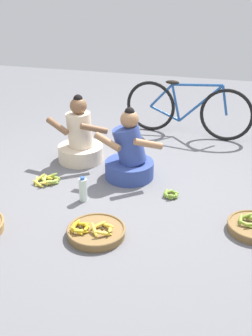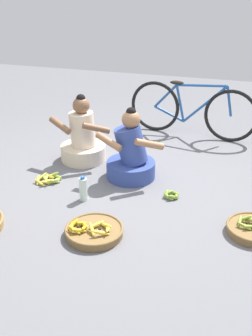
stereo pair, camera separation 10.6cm
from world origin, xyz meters
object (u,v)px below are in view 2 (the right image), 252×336
at_px(water_bottle, 83,189).
at_px(bicycle_leaning, 191,110).
at_px(vendor_woman_front, 131,156).
at_px(loose_bananas_front_right, 171,195).
at_px(loose_bananas_mid_left, 49,179).
at_px(banana_basket_back_right, 94,231).
at_px(vendor_woman_behind, 83,140).

bearing_deg(water_bottle, bicycle_leaning, 70.90).
xyz_separation_m(vendor_woman_front, bicycle_leaning, (0.40, 1.42, 0.11)).
distance_m(vendor_woman_front, water_bottle, 0.68).
height_order(loose_bananas_front_right, loose_bananas_mid_left, loose_bananas_mid_left).
bearing_deg(loose_bananas_front_right, loose_bananas_mid_left, -177.70).
relative_size(vendor_woman_front, banana_basket_back_right, 1.57).
height_order(vendor_woman_front, banana_basket_back_right, vendor_woman_front).
xyz_separation_m(vendor_woman_behind, water_bottle, (0.36, -0.87, -0.13)).
bearing_deg(vendor_woman_behind, loose_bananas_front_right, -26.19).
bearing_deg(loose_bananas_mid_left, banana_basket_back_right, -43.69).
bearing_deg(vendor_woman_front, water_bottle, -116.32).
relative_size(vendor_woman_behind, banana_basket_back_right, 1.58).
relative_size(vendor_woman_front, loose_bananas_front_right, 4.34).
relative_size(vendor_woman_behind, loose_bananas_front_right, 4.38).
height_order(vendor_woman_behind, loose_bananas_mid_left, vendor_woman_behind).
relative_size(vendor_woman_behind, loose_bananas_mid_left, 2.74).
bearing_deg(bicycle_leaning, vendor_woman_behind, -132.74).
height_order(banana_basket_back_right, water_bottle, water_bottle).
distance_m(vendor_woman_behind, water_bottle, 0.95).
xyz_separation_m(vendor_woman_front, water_bottle, (-0.30, -0.60, -0.13)).
bearing_deg(vendor_woman_front, loose_bananas_mid_left, -155.73).
relative_size(loose_bananas_front_right, water_bottle, 0.71).
height_order(vendor_woman_front, vendor_woman_behind, vendor_woman_behind).
bearing_deg(loose_bananas_front_right, banana_basket_back_right, -120.78).
bearing_deg(vendor_woman_front, bicycle_leaning, 74.17).
relative_size(banana_basket_back_right, loose_bananas_mid_left, 1.73).
xyz_separation_m(banana_basket_back_right, loose_bananas_front_right, (0.49, 0.82, -0.02)).
bearing_deg(loose_bananas_front_right, vendor_woman_front, 149.00).
distance_m(loose_bananas_mid_left, water_bottle, 0.56).
distance_m(vendor_woman_front, vendor_woman_behind, 0.71).
relative_size(loose_bananas_front_right, loose_bananas_mid_left, 0.63).
bearing_deg(loose_bananas_front_right, water_bottle, -159.85).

